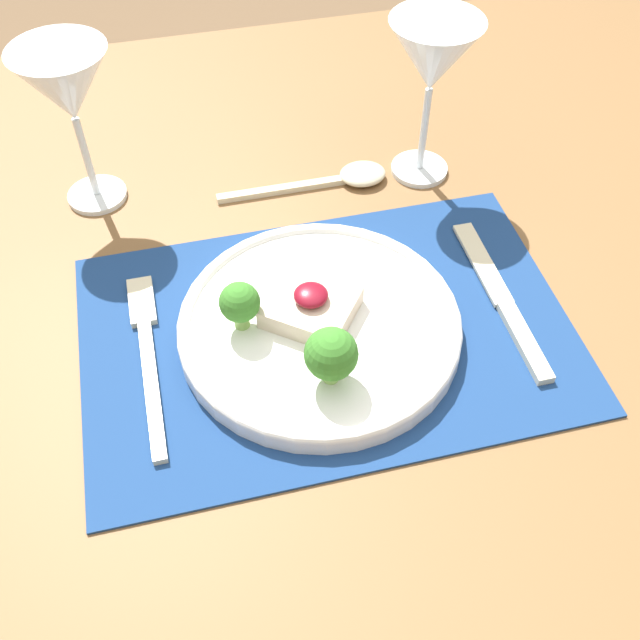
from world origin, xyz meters
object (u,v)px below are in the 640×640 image
dinner_plate (318,326)px  wine_glass_near (433,61)px  spoon (344,177)px  wine_glass_far (67,90)px  knife (506,307)px  fork (147,348)px

dinner_plate → wine_glass_near: size_ratio=1.44×
spoon → wine_glass_far: bearing=167.4°
wine_glass_near → wine_glass_far: bearing=173.7°
dinner_plate → knife: (0.18, -0.01, -0.01)m
spoon → wine_glass_far: (-0.27, 0.04, 0.13)m
dinner_plate → fork: 0.16m
wine_glass_far → wine_glass_near: bearing=-6.3°
knife → wine_glass_far: wine_glass_far is taller
spoon → wine_glass_near: size_ratio=1.06×
dinner_plate → wine_glass_near: wine_glass_near is taller
wine_glass_near → wine_glass_far: 0.36m
fork → knife: bearing=-4.6°
fork → dinner_plate: bearing=-6.7°
knife → spoon: 0.25m
dinner_plate → wine_glass_far: size_ratio=1.48×
wine_glass_far → knife: bearing=-35.4°
dinner_plate → wine_glass_far: bearing=126.8°
fork → spoon: size_ratio=1.09×
fork → knife: knife is taller
knife → wine_glass_near: (-0.01, 0.22, 0.13)m
wine_glass_near → knife: bearing=-87.1°
wine_glass_far → dinner_plate: bearing=-53.2°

